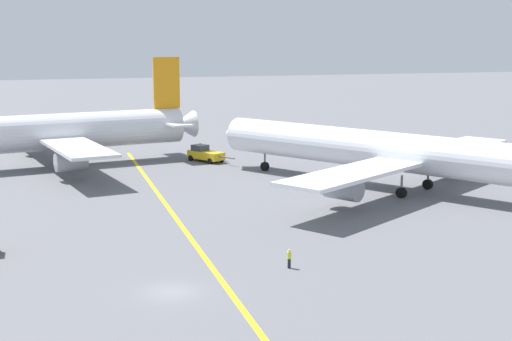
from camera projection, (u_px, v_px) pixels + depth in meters
ground_plane at (172, 292)px, 56.38m from camera, size 600.00×600.00×0.00m
taxiway_stripe at (200, 251)px, 67.09m from camera, size 3.38×119.98×0.01m
airliner_at_gate_left at (45, 133)px, 109.57m from camera, size 48.87×44.34×16.20m
airliner_being_pushed at (395, 152)px, 92.83m from camera, size 43.28×51.10×16.02m
pushback_tug at (205, 154)px, 115.28m from camera, size 5.81×8.80×2.82m
ground_crew_ramp_agent_by_cones at (289, 258)px, 61.99m from camera, size 0.36×0.36×1.67m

